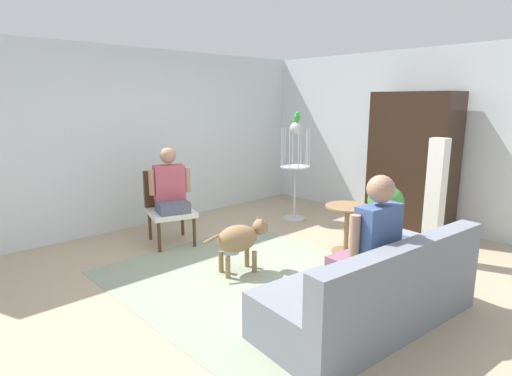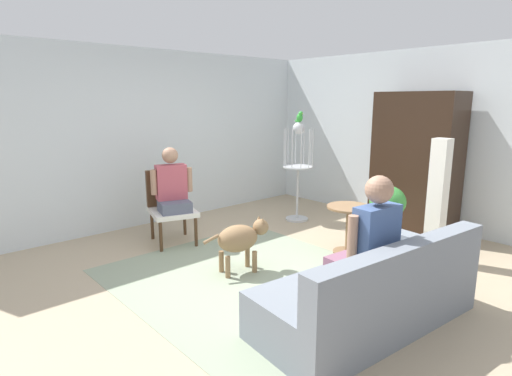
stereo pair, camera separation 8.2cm
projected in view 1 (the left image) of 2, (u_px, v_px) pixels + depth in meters
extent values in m
plane|color=tan|center=(266.00, 273.00, 4.61)|extent=(7.20, 7.20, 0.00)
cube|color=silver|center=(409.00, 138.00, 6.38)|extent=(5.81, 0.12, 2.63)
cube|color=silver|center=(161.00, 137.00, 6.45)|extent=(0.12, 6.60, 2.63)
cube|color=gray|center=(257.00, 280.00, 4.43)|extent=(2.99, 2.58, 0.01)
cube|color=slate|center=(367.00, 299.00, 3.57)|extent=(1.06, 2.10, 0.40)
cube|color=slate|center=(406.00, 268.00, 3.22)|extent=(0.38, 2.03, 0.39)
cube|color=slate|center=(429.00, 246.00, 4.06)|extent=(0.88, 0.27, 0.15)
cube|color=gray|center=(349.00, 287.00, 3.03)|extent=(0.13, 0.33, 0.28)
cylinder|color=#4C331E|center=(194.00, 232.00, 5.40)|extent=(0.04, 0.04, 0.40)
cylinder|color=#4C331E|center=(159.00, 237.00, 5.20)|extent=(0.04, 0.04, 0.40)
cylinder|color=#4C331E|center=(182.00, 221.00, 5.87)|extent=(0.04, 0.04, 0.40)
cylinder|color=#4C331E|center=(150.00, 226.00, 5.68)|extent=(0.04, 0.04, 0.40)
cube|color=white|center=(171.00, 212.00, 5.49)|extent=(0.78, 0.72, 0.06)
cube|color=#4C331E|center=(165.00, 188.00, 5.68)|extent=(0.24, 0.56, 0.50)
cube|color=#845267|center=(358.00, 266.00, 3.60)|extent=(0.46, 0.45, 0.14)
cube|color=#3F598C|center=(378.00, 235.00, 3.39)|extent=(0.22, 0.42, 0.51)
sphere|color=#A57A60|center=(381.00, 189.00, 3.31)|extent=(0.23, 0.23, 0.23)
cylinder|color=#A57A60|center=(355.00, 237.00, 3.27)|extent=(0.08, 0.08, 0.36)
cylinder|color=#A57A60|center=(392.00, 226.00, 3.56)|extent=(0.08, 0.08, 0.36)
cube|color=#51566B|center=(173.00, 207.00, 5.36)|extent=(0.44, 0.47, 0.14)
cube|color=#B24C59|center=(169.00, 182.00, 5.42)|extent=(0.28, 0.42, 0.46)
sphere|color=#A57A60|center=(168.00, 156.00, 5.35)|extent=(0.21, 0.21, 0.21)
cylinder|color=#A57A60|center=(187.00, 180.00, 5.49)|extent=(0.08, 0.08, 0.32)
cylinder|color=#A57A60|center=(152.00, 183.00, 5.28)|extent=(0.08, 0.08, 0.32)
cylinder|color=olive|center=(348.00, 207.00, 5.10)|extent=(0.54, 0.54, 0.02)
cylinder|color=olive|center=(346.00, 230.00, 5.17)|extent=(0.06, 0.06, 0.58)
cylinder|color=olive|center=(345.00, 251.00, 5.22)|extent=(0.35, 0.35, 0.03)
ellipsoid|color=olive|center=(237.00, 239.00, 4.55)|extent=(0.40, 0.52, 0.30)
sphere|color=olive|center=(260.00, 227.00, 4.67)|extent=(0.18, 0.18, 0.18)
cone|color=olive|center=(258.00, 218.00, 4.69)|extent=(0.06, 0.06, 0.06)
cone|color=olive|center=(262.00, 220.00, 4.61)|extent=(0.06, 0.06, 0.06)
cylinder|color=olive|center=(211.00, 240.00, 4.40)|extent=(0.08, 0.18, 0.10)
cylinder|color=olive|center=(247.00, 257.00, 4.76)|extent=(0.06, 0.06, 0.24)
cylinder|color=olive|center=(254.00, 262.00, 4.61)|extent=(0.06, 0.06, 0.24)
cylinder|color=olive|center=(221.00, 262.00, 4.61)|extent=(0.06, 0.06, 0.24)
cylinder|color=olive|center=(228.00, 267.00, 4.45)|extent=(0.06, 0.06, 0.24)
cylinder|color=silver|center=(294.00, 219.00, 6.67)|extent=(0.36, 0.36, 0.03)
cylinder|color=silver|center=(295.00, 194.00, 6.59)|extent=(0.04, 0.04, 0.85)
cylinder|color=silver|center=(295.00, 167.00, 6.50)|extent=(0.46, 0.46, 0.02)
cylinder|color=silver|center=(306.00, 149.00, 6.28)|extent=(0.01, 0.01, 0.59)
cylinder|color=silver|center=(310.00, 148.00, 6.40)|extent=(0.01, 0.01, 0.59)
cylinder|color=silver|center=(308.00, 147.00, 6.53)|extent=(0.01, 0.01, 0.59)
cylinder|color=silver|center=(301.00, 146.00, 6.62)|extent=(0.01, 0.01, 0.59)
cylinder|color=silver|center=(293.00, 146.00, 6.65)|extent=(0.01, 0.01, 0.59)
cylinder|color=silver|center=(285.00, 146.00, 6.59)|extent=(0.01, 0.01, 0.59)
cylinder|color=silver|center=(281.00, 147.00, 6.48)|extent=(0.01, 0.01, 0.59)
cylinder|color=silver|center=(283.00, 148.00, 6.35)|extent=(0.01, 0.01, 0.59)
cylinder|color=silver|center=(290.00, 149.00, 6.25)|extent=(0.01, 0.01, 0.59)
cylinder|color=silver|center=(299.00, 149.00, 6.22)|extent=(0.01, 0.01, 0.59)
sphere|color=silver|center=(296.00, 128.00, 6.38)|extent=(0.19, 0.19, 0.19)
ellipsoid|color=green|center=(297.00, 118.00, 6.33)|extent=(0.09, 0.10, 0.14)
sphere|color=green|center=(298.00, 114.00, 6.30)|extent=(0.07, 0.07, 0.07)
cone|color=#D8BF4C|center=(300.00, 114.00, 6.28)|extent=(0.03, 0.02, 0.02)
ellipsoid|color=green|center=(295.00, 121.00, 6.37)|extent=(0.12, 0.03, 0.04)
cylinder|color=#996047|center=(383.00, 240.00, 5.26)|extent=(0.33, 0.33, 0.28)
cylinder|color=brown|center=(384.00, 222.00, 5.21)|extent=(0.03, 0.03, 0.20)
ellipsoid|color=#378A39|center=(386.00, 201.00, 5.15)|extent=(0.44, 0.44, 0.40)
cube|color=#4C4742|center=(430.00, 257.00, 5.01)|extent=(0.20, 0.20, 0.06)
cube|color=white|center=(435.00, 198.00, 4.86)|extent=(0.18, 0.18, 1.40)
cube|color=black|center=(412.00, 163.00, 5.97)|extent=(1.15, 0.56, 2.00)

